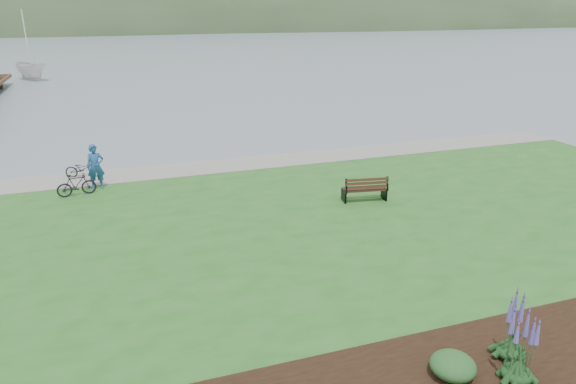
{
  "coord_description": "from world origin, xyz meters",
  "views": [
    {
      "loc": [
        -6.38,
        -16.08,
        7.5
      ],
      "look_at": [
        -0.85,
        0.12,
        1.3
      ],
      "focal_mm": 32.0,
      "sensor_mm": 36.0,
      "label": 1
    }
  ],
  "objects_px": {
    "park_bench": "(365,189)",
    "sailboat": "(33,80)",
    "person": "(95,163)",
    "bicycle_a": "(83,169)"
  },
  "relations": [
    {
      "from": "person",
      "to": "sailboat",
      "type": "bearing_deg",
      "value": 96.6
    },
    {
      "from": "park_bench",
      "to": "sailboat",
      "type": "relative_size",
      "value": 0.08
    },
    {
      "from": "bicycle_a",
      "to": "person",
      "type": "bearing_deg",
      "value": -147.93
    },
    {
      "from": "person",
      "to": "sailboat",
      "type": "height_order",
      "value": "sailboat"
    },
    {
      "from": "park_bench",
      "to": "sailboat",
      "type": "xyz_separation_m",
      "value": [
        -16.81,
        45.88,
        -0.92
      ]
    },
    {
      "from": "person",
      "to": "sailboat",
      "type": "relative_size",
      "value": 0.09
    },
    {
      "from": "park_bench",
      "to": "sailboat",
      "type": "distance_m",
      "value": 48.88
    },
    {
      "from": "bicycle_a",
      "to": "sailboat",
      "type": "relative_size",
      "value": 0.07
    },
    {
      "from": "park_bench",
      "to": "bicycle_a",
      "type": "height_order",
      "value": "park_bench"
    },
    {
      "from": "bicycle_a",
      "to": "park_bench",
      "type": "bearing_deg",
      "value": -109.74
    }
  ]
}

